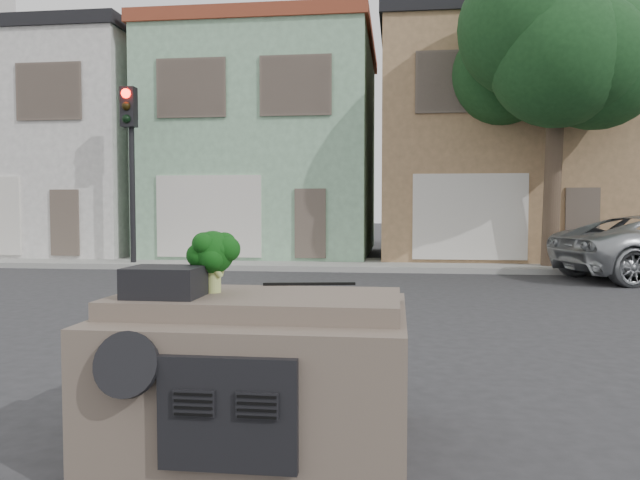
# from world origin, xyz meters

# --- Properties ---
(ground_plane) EXTENTS (120.00, 120.00, 0.00)m
(ground_plane) POSITION_xyz_m (0.00, 0.00, 0.00)
(ground_plane) COLOR #303033
(ground_plane) RESTS_ON ground
(sidewalk) EXTENTS (40.00, 3.00, 0.15)m
(sidewalk) POSITION_xyz_m (0.00, 10.50, 0.07)
(sidewalk) COLOR gray
(sidewalk) RESTS_ON ground
(townhouse_white) EXTENTS (7.20, 8.20, 7.55)m
(townhouse_white) POSITION_xyz_m (-11.00, 14.50, 3.77)
(townhouse_white) COLOR silver
(townhouse_white) RESTS_ON ground
(townhouse_mint) EXTENTS (7.20, 8.20, 7.55)m
(townhouse_mint) POSITION_xyz_m (-3.50, 14.50, 3.77)
(townhouse_mint) COLOR #87B48F
(townhouse_mint) RESTS_ON ground
(townhouse_tan) EXTENTS (7.20, 8.20, 7.55)m
(townhouse_tan) POSITION_xyz_m (4.00, 14.50, 3.77)
(townhouse_tan) COLOR #997651
(townhouse_tan) RESTS_ON ground
(traffic_signal) EXTENTS (0.40, 0.40, 5.10)m
(traffic_signal) POSITION_xyz_m (-6.50, 9.50, 2.55)
(traffic_signal) COLOR black
(traffic_signal) RESTS_ON ground
(tree_near) EXTENTS (4.40, 4.00, 8.50)m
(tree_near) POSITION_xyz_m (5.00, 9.80, 4.25)
(tree_near) COLOR #173C1A
(tree_near) RESTS_ON ground
(car_dashboard) EXTENTS (2.00, 1.80, 1.12)m
(car_dashboard) POSITION_xyz_m (0.00, -3.00, 0.56)
(car_dashboard) COLOR brown
(car_dashboard) RESTS_ON ground
(instrument_hump) EXTENTS (0.48, 0.38, 0.20)m
(instrument_hump) POSITION_xyz_m (-0.58, -3.35, 1.22)
(instrument_hump) COLOR black
(instrument_hump) RESTS_ON car_dashboard
(wiper_arm) EXTENTS (0.69, 0.15, 0.02)m
(wiper_arm) POSITION_xyz_m (0.28, -2.62, 1.13)
(wiper_arm) COLOR black
(wiper_arm) RESTS_ON car_dashboard
(broccoli) EXTENTS (0.40, 0.40, 0.44)m
(broccoli) POSITION_xyz_m (-0.33, -3.10, 1.34)
(broccoli) COLOR #0B340B
(broccoli) RESTS_ON car_dashboard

